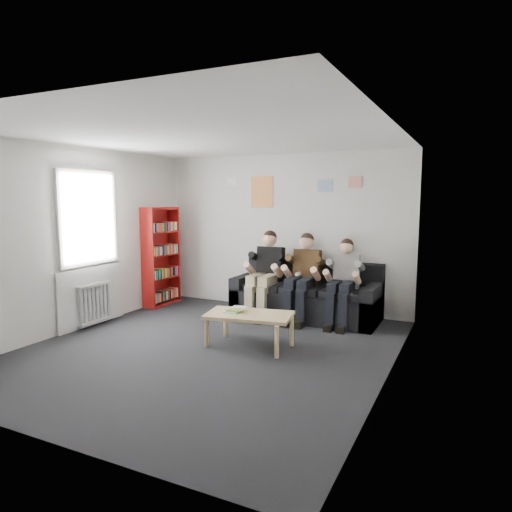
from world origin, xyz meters
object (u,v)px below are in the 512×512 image
(person_left, at_px, (265,274))
(person_right, at_px, (343,282))
(coffee_table, at_px, (249,317))
(bookshelf, at_px, (162,256))
(sofa, at_px, (307,298))
(person_middle, at_px, (302,277))

(person_left, bearing_deg, person_right, -5.10)
(coffee_table, bearing_deg, person_left, 107.10)
(bookshelf, bearing_deg, person_right, 2.05)
(sofa, bearing_deg, bookshelf, -174.19)
(bookshelf, height_order, person_middle, bookshelf)
(bookshelf, xyz_separation_m, person_middle, (2.70, 0.06, -0.19))
(coffee_table, bearing_deg, bookshelf, 149.98)
(sofa, height_order, person_left, person_left)
(person_left, bearing_deg, person_middle, -5.26)
(bookshelf, relative_size, person_left, 1.26)
(sofa, height_order, coffee_table, sofa)
(bookshelf, relative_size, person_middle, 1.28)
(person_middle, height_order, person_right, person_middle)
(person_right, bearing_deg, person_middle, 173.82)
(bookshelf, bearing_deg, person_middle, 2.25)
(sofa, distance_m, person_middle, 0.43)
(bookshelf, xyz_separation_m, person_right, (3.35, 0.07, -0.22))
(person_right, bearing_deg, person_left, 173.66)
(person_middle, distance_m, person_right, 0.65)
(bookshelf, height_order, person_right, bookshelf)
(coffee_table, relative_size, person_right, 0.84)
(sofa, distance_m, bookshelf, 2.77)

